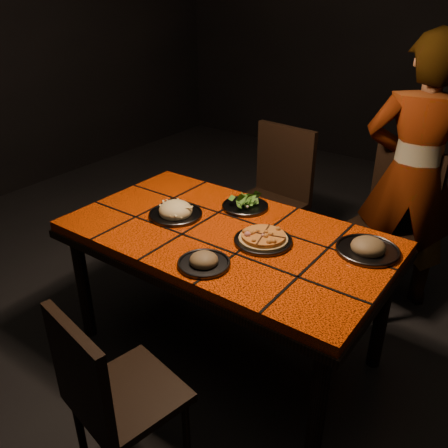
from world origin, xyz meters
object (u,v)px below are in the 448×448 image
Objects in this scene: dining_table at (226,245)px; chair_far_right at (392,216)px; chair_far_left at (274,190)px; diner at (413,176)px; chair_near at (108,392)px; plate_pizza at (263,239)px; plate_pasta at (176,212)px.

dining_table is 1.17m from chair_far_right.
diner is (0.85, 0.14, 0.26)m from chair_far_left.
diner is at bearing 45.50° from chair_far_right.
chair_near is 1.98m from chair_far_right.
dining_table is 0.98× the size of diner.
chair_near is at bearing -89.98° from chair_far_right.
chair_near is 2.97× the size of plate_pizza.
chair_far_left reaches higher than plate_pizza.
plate_pizza is at bearing 3.22° from plate_pasta.
chair_near is 0.96m from plate_pizza.
dining_table is 1.24m from diner.
chair_near is at bearing -64.45° from plate_pasta.
chair_far_right is 0.59× the size of diner.
diner is 5.78× the size of plate_pizza.
plate_pasta is at bearing -177.47° from dining_table.
plate_pasta reaches higher than dining_table.
chair_far_right is (0.79, 0.09, -0.01)m from chair_far_left.
chair_near reaches higher than plate_pasta.
plate_pizza reaches higher than dining_table.
diner is (0.07, 0.04, 0.26)m from chair_far_right.
dining_table is 0.92m from chair_near.
chair_far_left reaches higher than chair_near.
plate_pizza is 0.53m from plate_pasta.
chair_far_right is 0.28m from diner.
plate_pasta is at bearing 37.80° from diner.
plate_pasta is at bearing -87.40° from chair_far_left.
chair_far_right is 3.44× the size of plate_pizza.
plate_pizza is at bearing 4.30° from dining_table.
chair_far_left is at bearing 117.24° from plate_pizza.
dining_table is at bearing 2.53° from plate_pasta.
chair_far_right is at bearing 51.87° from plate_pasta.
dining_table is 1.65× the size of chair_far_right.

